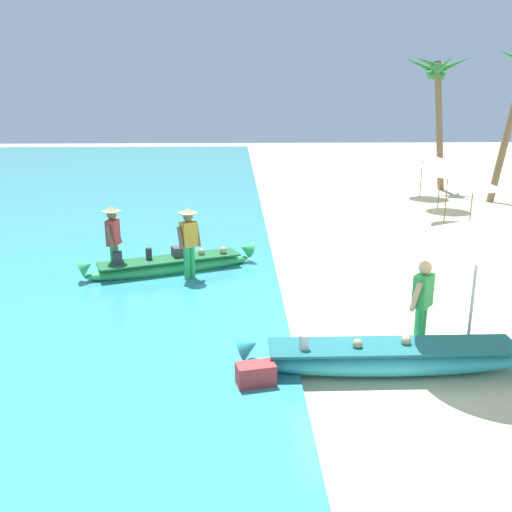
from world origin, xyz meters
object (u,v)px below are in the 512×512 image
at_px(patio_umbrella_large, 480,232).
at_px(boat_green_midground, 170,265).
at_px(boat_cyan_foreground, 392,358).
at_px(cooler_box, 256,377).
at_px(person_tourist_customer, 422,302).
at_px(person_vendor_assistant, 113,237).
at_px(person_vendor_hatted, 189,240).
at_px(palm_tree_tall_inland, 437,83).

bearing_deg(patio_umbrella_large, boat_green_midground, 138.32).
distance_m(boat_cyan_foreground, cooler_box, 2.18).
distance_m(boat_green_midground, person_tourist_customer, 6.36).
relative_size(person_tourist_customer, person_vendor_assistant, 0.93).
height_order(patio_umbrella_large, cooler_box, patio_umbrella_large).
distance_m(person_vendor_hatted, cooler_box, 5.17).
distance_m(boat_green_midground, person_vendor_hatted, 1.08).
relative_size(person_vendor_assistant, cooler_box, 3.10).
height_order(person_vendor_hatted, palm_tree_tall_inland, palm_tree_tall_inland).
bearing_deg(boat_cyan_foreground, boat_green_midground, 128.24).
bearing_deg(cooler_box, palm_tree_tall_inland, 52.09).
bearing_deg(person_vendor_hatted, boat_green_midground, 132.08).
relative_size(person_tourist_customer, patio_umbrella_large, 0.67).
distance_m(boat_cyan_foreground, palm_tree_tall_inland, 18.72).
bearing_deg(boat_green_midground, person_vendor_assistant, -173.60).
xyz_separation_m(person_tourist_customer, cooler_box, (-2.79, -1.18, -0.69)).
height_order(palm_tree_tall_inland, cooler_box, palm_tree_tall_inland).
bearing_deg(cooler_box, patio_umbrella_large, 0.44).
bearing_deg(boat_green_midground, palm_tree_tall_inland, 49.58).
height_order(person_vendor_assistant, patio_umbrella_large, patio_umbrella_large).
bearing_deg(person_tourist_customer, cooler_box, -157.02).
xyz_separation_m(person_vendor_hatted, patio_umbrella_large, (4.78, -4.15, 1.16)).
relative_size(patio_umbrella_large, cooler_box, 4.29).
distance_m(person_vendor_hatted, patio_umbrella_large, 6.43).
bearing_deg(person_vendor_assistant, boat_green_midground, 6.40).
height_order(boat_cyan_foreground, person_vendor_assistant, person_vendor_assistant).
height_order(person_vendor_hatted, cooler_box, person_vendor_hatted).
bearing_deg(patio_umbrella_large, person_vendor_assistant, 145.15).
relative_size(person_vendor_hatted, person_vendor_assistant, 1.02).
bearing_deg(person_vendor_hatted, patio_umbrella_large, -40.93).
relative_size(boat_green_midground, person_vendor_hatted, 2.36).
relative_size(person_vendor_hatted, patio_umbrella_large, 0.74).
distance_m(boat_green_midground, cooler_box, 5.79).
height_order(person_tourist_customer, cooler_box, person_tourist_customer).
bearing_deg(person_vendor_hatted, person_vendor_assistant, 166.68).
xyz_separation_m(boat_cyan_foreground, boat_green_midground, (-3.98, 5.05, -0.02)).
height_order(person_vendor_hatted, person_tourist_customer, person_vendor_hatted).
distance_m(boat_cyan_foreground, person_tourist_customer, 1.18).
relative_size(boat_cyan_foreground, person_tourist_customer, 3.05).
xyz_separation_m(boat_cyan_foreground, person_tourist_customer, (0.66, 0.74, 0.64)).
bearing_deg(palm_tree_tall_inland, boat_green_midground, -130.42).
distance_m(person_vendor_hatted, person_tourist_customer, 5.57).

